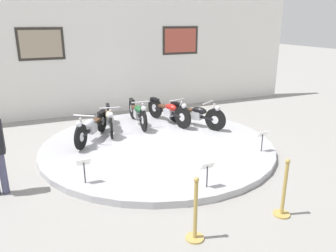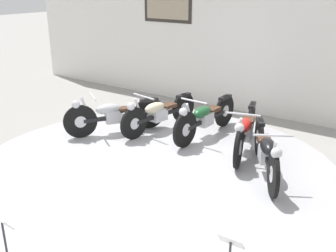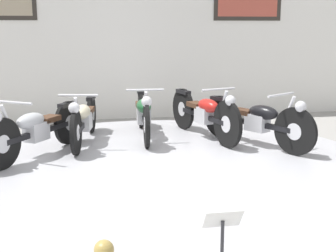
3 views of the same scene
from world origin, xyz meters
name	(u,v)px [view 3 (image 3 of 3)]	position (x,y,z in m)	size (l,w,h in m)	color
ground_plane	(161,179)	(0.00, 0.00, 0.00)	(60.00, 60.00, 0.00)	gray
display_platform	(161,173)	(0.00, 0.00, 0.07)	(5.84, 5.84, 0.14)	#ADADB2
back_wall	(128,6)	(0.00, 3.97, 2.21)	(14.00, 0.22, 4.41)	white
motorcycle_silver	(36,128)	(-1.52, 0.80, 0.52)	(1.14, 1.68, 0.79)	black
motorcycle_cream	(84,118)	(-0.90, 1.40, 0.51)	(0.54, 1.94, 0.78)	black
motorcycle_green	(143,112)	(0.00, 1.64, 0.53)	(0.54, 2.00, 0.80)	black
motorcycle_red	(205,112)	(0.91, 1.41, 0.54)	(0.67, 1.96, 0.81)	black
motorcycle_black	(257,119)	(1.52, 0.80, 0.53)	(1.06, 1.75, 0.80)	black
info_placard_front_centre	(223,228)	(0.00, -2.57, 0.51)	(0.26, 0.11, 0.51)	#333338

